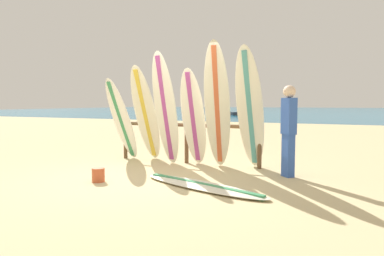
# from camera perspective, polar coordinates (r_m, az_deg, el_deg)

# --- Properties ---
(ground_plane) EXTENTS (120.00, 120.00, 0.00)m
(ground_plane) POSITION_cam_1_polar(r_m,az_deg,el_deg) (6.38, -6.48, -8.14)
(ground_plane) COLOR #CCB784
(ocean_water) EXTENTS (120.00, 80.00, 0.01)m
(ocean_water) POSITION_cam_1_polar(r_m,az_deg,el_deg) (63.45, 21.32, 2.72)
(ocean_water) COLOR #196B93
(ocean_water) RESTS_ON ground
(surfboard_rack) EXTENTS (3.43, 0.09, 1.01)m
(surfboard_rack) POSITION_cam_1_polar(r_m,az_deg,el_deg) (7.69, -0.92, -0.91)
(surfboard_rack) COLOR brown
(surfboard_rack) RESTS_ON ground
(surfboard_leaning_far_left) EXTENTS (0.56, 1.00, 1.93)m
(surfboard_leaning_far_left) POSITION_cam_1_polar(r_m,az_deg,el_deg) (8.10, -11.69, 1.32)
(surfboard_leaning_far_left) COLOR white
(surfboard_leaning_far_left) RESTS_ON ground
(surfboard_leaning_left) EXTENTS (0.65, 1.16, 2.18)m
(surfboard_leaning_left) POSITION_cam_1_polar(r_m,az_deg,el_deg) (7.85, -7.76, 2.21)
(surfboard_leaning_left) COLOR silver
(surfboard_leaning_left) RESTS_ON ground
(surfboard_leaning_center_left) EXTENTS (0.65, 0.69, 2.46)m
(surfboard_leaning_center_left) POSITION_cam_1_polar(r_m,az_deg,el_deg) (7.42, -4.48, 3.16)
(surfboard_leaning_center_left) COLOR white
(surfboard_leaning_center_left) RESTS_ON ground
(surfboard_leaning_center) EXTENTS (0.54, 0.70, 2.09)m
(surfboard_leaning_center) POSITION_cam_1_polar(r_m,az_deg,el_deg) (7.32, 0.22, 1.74)
(surfboard_leaning_center) COLOR white
(surfboard_leaning_center) RESTS_ON ground
(surfboard_leaning_center_right) EXTENTS (0.68, 1.03, 2.57)m
(surfboard_leaning_center_right) POSITION_cam_1_polar(r_m,az_deg,el_deg) (6.93, 4.25, 3.56)
(surfboard_leaning_center_right) COLOR silver
(surfboard_leaning_center_right) RESTS_ON ground
(surfboard_leaning_right) EXTENTS (0.56, 1.20, 2.43)m
(surfboard_leaning_right) POSITION_cam_1_polar(r_m,az_deg,el_deg) (6.81, 9.70, 2.92)
(surfboard_leaning_right) COLOR white
(surfboard_leaning_right) RESTS_ON ground
(surfboard_lying_on_sand) EXTENTS (2.49, 1.21, 0.08)m
(surfboard_lying_on_sand) POSITION_cam_1_polar(r_m,az_deg,el_deg) (5.55, 1.73, -9.62)
(surfboard_lying_on_sand) COLOR silver
(surfboard_lying_on_sand) RESTS_ON ground
(beachgoer_standing) EXTENTS (0.31, 0.32, 1.69)m
(beachgoer_standing) POSITION_cam_1_polar(r_m,az_deg,el_deg) (6.48, 15.88, 0.21)
(beachgoer_standing) COLOR #3359B2
(beachgoer_standing) RESTS_ON ground
(small_boat_offshore) EXTENTS (2.57, 2.48, 0.71)m
(small_boat_offshore) POSITION_cam_1_polar(r_m,az_deg,el_deg) (37.82, 8.44, 2.51)
(small_boat_offshore) COLOR #333842
(small_boat_offshore) RESTS_ON ocean_water
(sand_bucket) EXTENTS (0.22, 0.22, 0.24)m
(sand_bucket) POSITION_cam_1_polar(r_m,az_deg,el_deg) (6.16, -15.42, -7.58)
(sand_bucket) COLOR #CC5933
(sand_bucket) RESTS_ON ground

